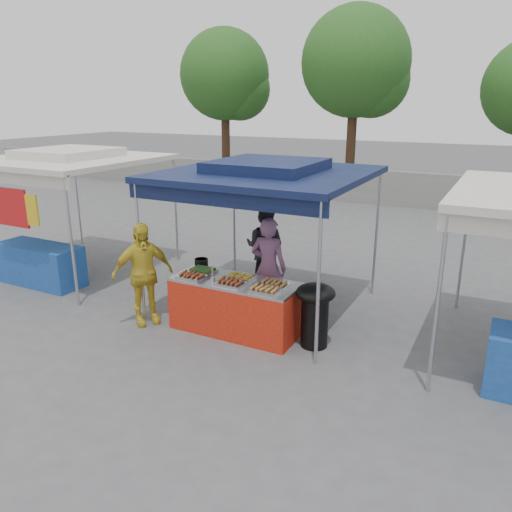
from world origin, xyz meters
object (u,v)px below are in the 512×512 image
at_px(cooking_pot, 201,263).
at_px(vendor_woman, 268,268).
at_px(vendor_table, 235,306).
at_px(wok_burner, 315,310).
at_px(customer_person, 143,274).
at_px(helper_man, 265,247).

height_order(cooking_pot, vendor_woman, vendor_woman).
height_order(vendor_table, vendor_woman, vendor_woman).
height_order(wok_burner, customer_person, customer_person).
relative_size(helper_man, customer_person, 0.96).
bearing_deg(vendor_table, cooking_pot, 157.97).
height_order(vendor_table, helper_man, helper_man).
bearing_deg(wok_burner, vendor_woman, 137.13).
relative_size(vendor_table, cooking_pot, 8.98).
distance_m(vendor_table, vendor_woman, 0.90).
distance_m(helper_man, customer_person, 2.59).
bearing_deg(helper_man, wok_burner, 128.92).
distance_m(cooking_pot, vendor_woman, 1.13).
distance_m(vendor_woman, customer_person, 2.04).
bearing_deg(cooking_pot, helper_man, 77.30).
bearing_deg(helper_man, vendor_table, 99.29).
relative_size(vendor_table, helper_man, 1.24).
distance_m(vendor_table, customer_person, 1.59).
relative_size(cooking_pot, customer_person, 0.13).
height_order(wok_burner, vendor_woman, vendor_woman).
bearing_deg(wok_burner, customer_person, 179.22).
height_order(cooking_pot, customer_person, customer_person).
distance_m(vendor_table, helper_man, 2.07).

